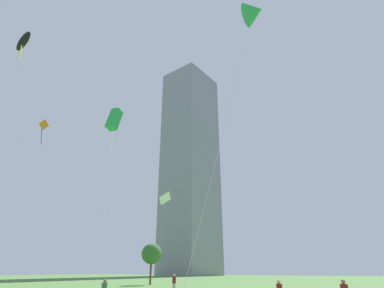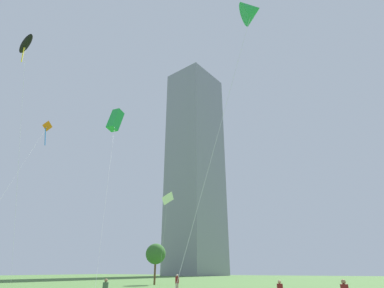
% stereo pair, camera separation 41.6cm
% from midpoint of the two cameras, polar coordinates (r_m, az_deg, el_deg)
% --- Properties ---
extents(person_standing_1, '(0.40, 0.40, 1.80)m').
position_cam_midpoint_polar(person_standing_1, '(36.08, -2.53, -24.91)').
color(person_standing_1, tan).
rests_on(person_standing_1, ground).
extents(kite_flying_1, '(3.40, 3.20, 11.03)m').
position_cam_midpoint_polar(kite_flying_1, '(37.92, -4.39, -10.46)').
color(kite_flying_1, silver).
rests_on(kite_flying_1, ground).
extents(kite_flying_2, '(2.64, 7.53, 17.72)m').
position_cam_midpoint_polar(kite_flying_2, '(20.31, 12.05, 23.67)').
color(kite_flying_2, silver).
rests_on(kite_flying_2, ground).
extents(kite_flying_3, '(3.38, 6.04, 24.01)m').
position_cam_midpoint_polar(kite_flying_3, '(35.84, -29.00, 16.44)').
color(kite_flying_3, silver).
rests_on(kite_flying_3, ground).
extents(kite_flying_4, '(6.45, 6.75, 15.82)m').
position_cam_midpoint_polar(kite_flying_4, '(27.77, -14.10, 4.45)').
color(kite_flying_4, silver).
rests_on(kite_flying_4, ground).
extents(kite_flying_5, '(6.97, 10.14, 19.51)m').
position_cam_midpoint_polar(kite_flying_5, '(41.51, -26.00, 2.41)').
color(kite_flying_5, silver).
rests_on(kite_flying_5, ground).
extents(park_tree_0, '(3.36, 3.36, 6.43)m').
position_cam_midpoint_polar(park_tree_0, '(54.06, -6.76, -20.24)').
color(park_tree_0, brown).
rests_on(park_tree_0, ground).
extents(distant_highrise_0, '(23.93, 27.19, 101.65)m').
position_cam_midpoint_polar(distant_highrise_0, '(148.67, 0.73, -3.99)').
color(distant_highrise_0, gray).
rests_on(distant_highrise_0, ground).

